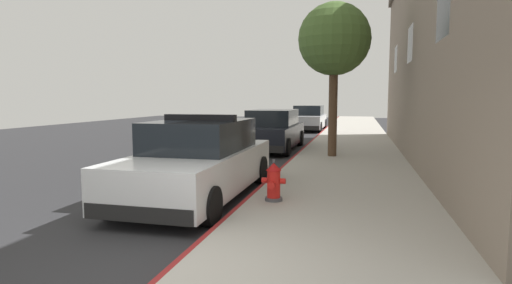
# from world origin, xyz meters

# --- Properties ---
(ground_plane) EXTENTS (32.63, 60.00, 0.20)m
(ground_plane) POSITION_xyz_m (-4.30, 10.00, -0.10)
(ground_plane) COLOR #2B2B2D
(sidewalk_pavement) EXTENTS (3.41, 60.00, 0.14)m
(sidewalk_pavement) POSITION_xyz_m (1.70, 10.00, 0.07)
(sidewalk_pavement) COLOR #ADA89E
(sidewalk_pavement) RESTS_ON ground
(curb_painted_edge) EXTENTS (0.08, 60.00, 0.14)m
(curb_painted_edge) POSITION_xyz_m (-0.04, 10.00, 0.07)
(curb_painted_edge) COLOR maroon
(curb_painted_edge) RESTS_ON ground
(police_cruiser) EXTENTS (1.94, 4.84, 1.68)m
(police_cruiser) POSITION_xyz_m (-1.14, 3.72, 0.74)
(police_cruiser) COLOR white
(police_cruiser) RESTS_ON ground
(parked_car_silver_ahead) EXTENTS (1.94, 4.84, 1.56)m
(parked_car_silver_ahead) POSITION_xyz_m (-1.30, 11.74, 0.74)
(parked_car_silver_ahead) COLOR black
(parked_car_silver_ahead) RESTS_ON ground
(parked_car_dark_far) EXTENTS (1.94, 4.84, 1.56)m
(parked_car_dark_far) POSITION_xyz_m (-1.09, 21.89, 0.74)
(parked_car_dark_far) COLOR #B2B5BA
(parked_car_dark_far) RESTS_ON ground
(fire_hydrant) EXTENTS (0.44, 0.40, 0.76)m
(fire_hydrant) POSITION_xyz_m (0.48, 3.26, 0.49)
(fire_hydrant) COLOR #4C4C51
(fire_hydrant) RESTS_ON sidewalk_pavement
(street_tree) EXTENTS (2.29, 2.29, 4.88)m
(street_tree) POSITION_xyz_m (1.14, 9.52, 3.83)
(street_tree) COLOR brown
(street_tree) RESTS_ON sidewalk_pavement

